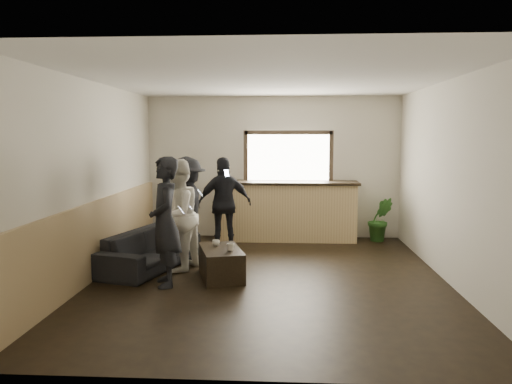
# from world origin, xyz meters

# --- Properties ---
(ground) EXTENTS (5.00, 6.00, 0.01)m
(ground) POSITION_xyz_m (0.00, 0.00, 0.00)
(ground) COLOR black
(room_shell) EXTENTS (5.01, 6.01, 2.80)m
(room_shell) POSITION_xyz_m (-0.74, 0.00, 1.47)
(room_shell) COLOR silver
(room_shell) RESTS_ON ground
(bar_counter) EXTENTS (2.70, 0.68, 2.13)m
(bar_counter) POSITION_xyz_m (0.30, 2.70, 0.64)
(bar_counter) COLOR tan
(bar_counter) RESTS_ON ground
(sofa) EXTENTS (1.27, 2.08, 0.57)m
(sofa) POSITION_xyz_m (-1.82, 0.51, 0.28)
(sofa) COLOR black
(sofa) RESTS_ON ground
(coffee_table) EXTENTS (0.78, 1.07, 0.43)m
(coffee_table) POSITION_xyz_m (-0.67, 0.01, 0.21)
(coffee_table) COLOR black
(coffee_table) RESTS_ON ground
(cup_a) EXTENTS (0.12, 0.12, 0.09)m
(cup_a) POSITION_xyz_m (-0.77, 0.17, 0.47)
(cup_a) COLOR silver
(cup_a) RESTS_ON coffee_table
(cup_b) EXTENTS (0.13, 0.13, 0.10)m
(cup_b) POSITION_xyz_m (-0.52, -0.11, 0.48)
(cup_b) COLOR silver
(cup_b) RESTS_ON coffee_table
(potted_plant) EXTENTS (0.49, 0.40, 0.85)m
(potted_plant) POSITION_xyz_m (2.07, 2.65, 0.43)
(potted_plant) COLOR #2D6623
(potted_plant) RESTS_ON ground
(person_a) EXTENTS (0.62, 0.75, 1.75)m
(person_a) POSITION_xyz_m (-1.37, -0.39, 0.88)
(person_a) COLOR black
(person_a) RESTS_ON ground
(person_b) EXTENTS (0.84, 0.96, 1.68)m
(person_b) POSITION_xyz_m (-1.37, 0.37, 0.84)
(person_b) COLOR silver
(person_b) RESTS_ON ground
(person_c) EXTENTS (0.76, 1.16, 1.69)m
(person_c) POSITION_xyz_m (-1.37, 1.11, 0.85)
(person_c) COLOR black
(person_c) RESTS_ON ground
(person_d) EXTENTS (1.05, 0.69, 1.65)m
(person_d) POSITION_xyz_m (-0.83, 1.76, 0.83)
(person_d) COLOR black
(person_d) RESTS_ON ground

